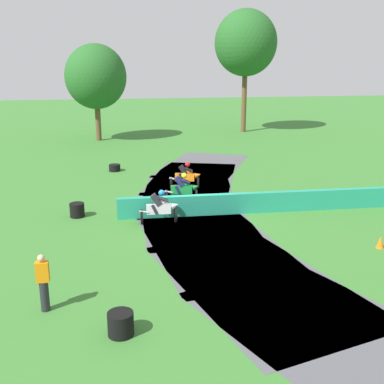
# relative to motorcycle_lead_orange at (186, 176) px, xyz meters

# --- Properties ---
(ground_plane) EXTENTS (120.00, 120.00, 0.00)m
(ground_plane) POSITION_rel_motorcycle_lead_orange_xyz_m (-0.33, -4.41, -0.66)
(ground_plane) COLOR #38752D
(track_asphalt) EXTENTS (8.40, 28.21, 0.01)m
(track_asphalt) POSITION_rel_motorcycle_lead_orange_xyz_m (0.60, -4.42, -0.66)
(track_asphalt) COLOR #515156
(track_asphalt) RESTS_ON ground
(safety_barrier) EXTENTS (16.79, 0.47, 0.90)m
(safety_barrier) POSITION_rel_motorcycle_lead_orange_xyz_m (4.79, -4.46, -0.21)
(safety_barrier) COLOR #239375
(safety_barrier) RESTS_ON ground
(motorcycle_lead_orange) EXTENTS (1.71, 1.00, 1.42)m
(motorcycle_lead_orange) POSITION_rel_motorcycle_lead_orange_xyz_m (0.00, 0.00, 0.00)
(motorcycle_lead_orange) COLOR black
(motorcycle_lead_orange) RESTS_ON ground
(motorcycle_chase_green) EXTENTS (1.70, 0.79, 1.42)m
(motorcycle_chase_green) POSITION_rel_motorcycle_lead_orange_xyz_m (-0.51, -2.36, 0.00)
(motorcycle_chase_green) COLOR black
(motorcycle_chase_green) RESTS_ON ground
(motorcycle_trailing_white) EXTENTS (1.69, 0.71, 1.42)m
(motorcycle_trailing_white) POSITION_rel_motorcycle_lead_orange_xyz_m (-1.83, -5.13, 0.00)
(motorcycle_trailing_white) COLOR black
(motorcycle_trailing_white) RESTS_ON ground
(tire_stack_near) EXTENTS (0.68, 0.68, 0.40)m
(tire_stack_near) POSITION_rel_motorcycle_lead_orange_xyz_m (-3.68, 4.52, -0.46)
(tire_stack_near) COLOR black
(tire_stack_near) RESTS_ON ground
(tire_stack_mid_a) EXTENTS (0.62, 0.62, 0.60)m
(tire_stack_mid_a) POSITION_rel_motorcycle_lead_orange_xyz_m (-5.29, -3.82, -0.36)
(tire_stack_mid_a) COLOR black
(tire_stack_mid_a) RESTS_ON ground
(tire_stack_mid_b) EXTENTS (0.65, 0.65, 0.60)m
(tire_stack_mid_b) POSITION_rel_motorcycle_lead_orange_xyz_m (-3.59, -13.23, -0.36)
(tire_stack_mid_b) COLOR black
(tire_stack_mid_b) RESTS_ON ground
(track_marshal) EXTENTS (0.34, 0.24, 1.63)m
(track_marshal) POSITION_rel_motorcycle_lead_orange_xyz_m (-5.59, -11.73, 0.16)
(track_marshal) COLOR #232328
(track_marshal) RESTS_ON ground
(traffic_cone) EXTENTS (0.28, 0.28, 0.44)m
(traffic_cone) POSITION_rel_motorcycle_lead_orange_xyz_m (5.70, -9.09, -0.44)
(traffic_cone) COLOR orange
(traffic_cone) RESTS_ON ground
(tree_far_left) EXTENTS (4.85, 4.85, 7.64)m
(tree_far_left) POSITION_rel_motorcycle_lead_orange_xyz_m (-4.92, 15.78, 4.42)
(tree_far_left) COLOR brown
(tree_far_left) RESTS_ON ground
(tree_far_right) EXTENTS (5.44, 5.44, 10.63)m
(tree_far_right) POSITION_rel_motorcycle_lead_orange_xyz_m (7.99, 18.46, 7.08)
(tree_far_right) COLOR brown
(tree_far_right) RESTS_ON ground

